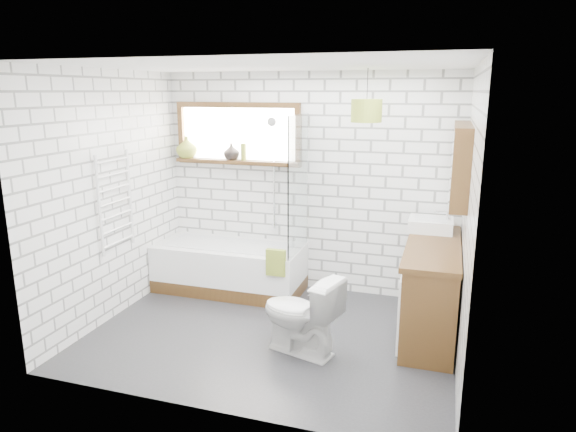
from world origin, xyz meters
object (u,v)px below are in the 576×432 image
(bathtub, at_px, (230,267))
(basin, at_px, (431,225))
(vanity, at_px, (432,288))
(pendant, at_px, (367,111))
(toilet, at_px, (300,314))

(bathtub, height_order, basin, basin)
(vanity, distance_m, basin, 0.71)
(basin, bearing_deg, pendant, -160.48)
(basin, xyz_separation_m, toilet, (-1.03, -1.27, -0.58))
(basin, bearing_deg, bathtub, -177.83)
(bathtub, bearing_deg, vanity, -10.09)
(bathtub, height_order, toilet, toilet)
(toilet, distance_m, pendant, 2.05)
(vanity, height_order, basin, basin)
(vanity, xyz_separation_m, toilet, (-1.09, -0.77, -0.07))
(vanity, relative_size, pendant, 5.14)
(bathtub, distance_m, toilet, 1.69)
(toilet, xyz_separation_m, pendant, (0.36, 1.03, 1.73))
(vanity, xyz_separation_m, basin, (-0.06, 0.49, 0.51))
(basin, bearing_deg, toilet, -129.14)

